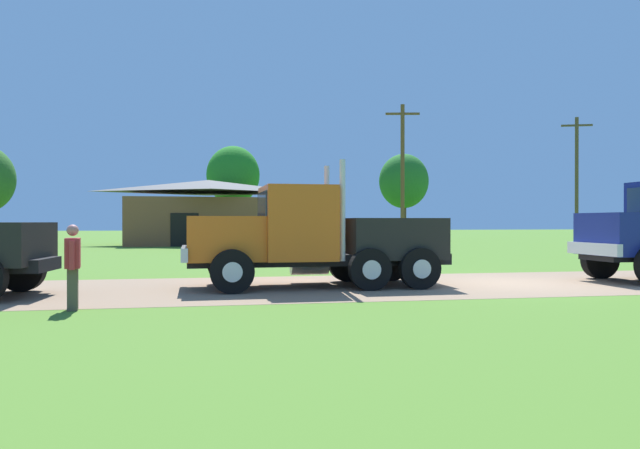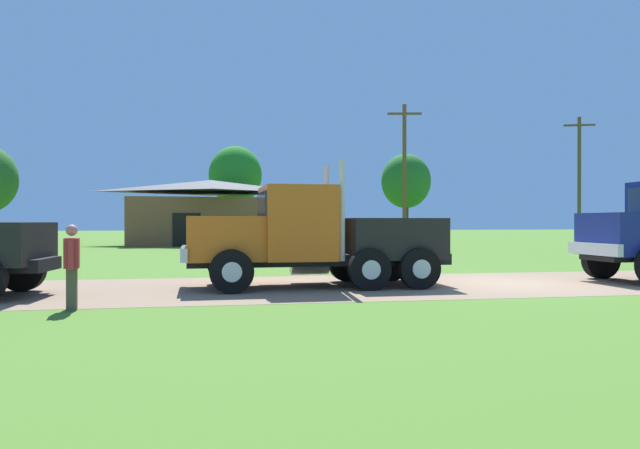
{
  "view_description": "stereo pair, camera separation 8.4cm",
  "coord_description": "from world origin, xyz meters",
  "px_view_note": "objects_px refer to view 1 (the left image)",
  "views": [
    {
      "loc": [
        -7.89,
        -14.89,
        1.64
      ],
      "look_at": [
        -4.88,
        1.04,
        1.56
      ],
      "focal_mm": 33.97,
      "sensor_mm": 36.0,
      "label": 1
    },
    {
      "loc": [
        -7.81,
        -14.91,
        1.64
      ],
      "look_at": [
        -4.88,
        1.04,
        1.56
      ],
      "focal_mm": 33.97,
      "sensor_mm": 36.0,
      "label": 2
    }
  ],
  "objects_px": {
    "visitor_standing_near": "(73,264)",
    "utility_pole_far": "(577,177)",
    "truck_foreground_white": "(314,239)",
    "utility_pole_near": "(403,172)",
    "shed_building": "(209,213)"
  },
  "relations": [
    {
      "from": "visitor_standing_near",
      "to": "shed_building",
      "type": "relative_size",
      "value": 0.13
    },
    {
      "from": "truck_foreground_white",
      "to": "utility_pole_near",
      "type": "height_order",
      "value": "utility_pole_near"
    },
    {
      "from": "truck_foreground_white",
      "to": "utility_pole_far",
      "type": "xyz_separation_m",
      "value": [
        24.19,
        25.28,
        3.72
      ]
    },
    {
      "from": "visitor_standing_near",
      "to": "utility_pole_far",
      "type": "bearing_deg",
      "value": 44.13
    },
    {
      "from": "visitor_standing_near",
      "to": "shed_building",
      "type": "xyz_separation_m",
      "value": [
        2.63,
        32.25,
        1.37
      ]
    },
    {
      "from": "shed_building",
      "to": "truck_foreground_white",
      "type": "bearing_deg",
      "value": -85.11
    },
    {
      "from": "utility_pole_near",
      "to": "utility_pole_far",
      "type": "bearing_deg",
      "value": 11.07
    },
    {
      "from": "shed_building",
      "to": "visitor_standing_near",
      "type": "bearing_deg",
      "value": -94.66
    },
    {
      "from": "visitor_standing_near",
      "to": "utility_pole_near",
      "type": "xyz_separation_m",
      "value": [
        14.95,
        25.62,
        4.01
      ]
    },
    {
      "from": "shed_building",
      "to": "utility_pole_near",
      "type": "height_order",
      "value": "utility_pole_near"
    },
    {
      "from": "truck_foreground_white",
      "to": "shed_building",
      "type": "relative_size",
      "value": 0.56
    },
    {
      "from": "visitor_standing_near",
      "to": "utility_pole_far",
      "type": "height_order",
      "value": "utility_pole_far"
    },
    {
      "from": "truck_foreground_white",
      "to": "visitor_standing_near",
      "type": "bearing_deg",
      "value": -148.37
    },
    {
      "from": "truck_foreground_white",
      "to": "utility_pole_near",
      "type": "bearing_deg",
      "value": 66.37
    },
    {
      "from": "shed_building",
      "to": "utility_pole_near",
      "type": "relative_size",
      "value": 1.29
    }
  ]
}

